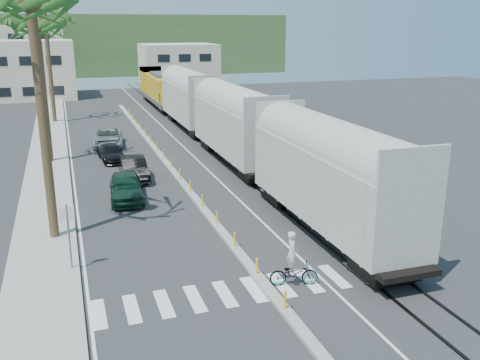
% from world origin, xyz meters
% --- Properties ---
extents(ground, '(140.00, 140.00, 0.00)m').
position_xyz_m(ground, '(0.00, 0.00, 0.00)').
color(ground, '#28282B').
rests_on(ground, ground).
extents(sidewalk, '(3.00, 90.00, 0.15)m').
position_xyz_m(sidewalk, '(-8.50, 25.00, 0.07)').
color(sidewalk, gray).
rests_on(sidewalk, ground).
extents(rails, '(1.56, 100.00, 0.06)m').
position_xyz_m(rails, '(5.00, 28.00, 0.03)').
color(rails, black).
rests_on(rails, ground).
extents(median, '(0.45, 60.00, 0.85)m').
position_xyz_m(median, '(0.00, 19.96, 0.09)').
color(median, gray).
rests_on(median, ground).
extents(crosswalk, '(14.00, 2.20, 0.01)m').
position_xyz_m(crosswalk, '(0.00, -2.00, 0.01)').
color(crosswalk, silver).
rests_on(crosswalk, ground).
extents(lane_markings, '(9.42, 90.00, 0.01)m').
position_xyz_m(lane_markings, '(-2.15, 25.00, 0.00)').
color(lane_markings, silver).
rests_on(lane_markings, ground).
extents(freight_train, '(3.00, 60.94, 5.85)m').
position_xyz_m(freight_train, '(5.00, 23.08, 2.91)').
color(freight_train, '#A3A296').
rests_on(freight_train, ground).
extents(palm_trees, '(3.50, 37.20, 13.75)m').
position_xyz_m(palm_trees, '(-8.10, 22.70, 10.81)').
color(palm_trees, brown).
rests_on(palm_trees, ground).
extents(street_sign, '(0.60, 0.08, 3.00)m').
position_xyz_m(street_sign, '(-7.30, 2.00, 1.97)').
color(street_sign, slate).
rests_on(street_sign, ground).
extents(buildings, '(38.00, 27.00, 10.00)m').
position_xyz_m(buildings, '(-6.41, 71.66, 4.36)').
color(buildings, beige).
rests_on(buildings, ground).
extents(hillside, '(80.00, 20.00, 12.00)m').
position_xyz_m(hillside, '(0.00, 100.00, 6.00)').
color(hillside, '#385628').
rests_on(hillside, ground).
extents(car_lead, '(2.67, 5.07, 1.62)m').
position_xyz_m(car_lead, '(-3.89, 11.02, 0.81)').
color(car_lead, '#103123').
rests_on(car_lead, ground).
extents(car_second, '(1.69, 4.64, 1.52)m').
position_xyz_m(car_second, '(-2.88, 15.43, 0.76)').
color(car_second, black).
rests_on(car_second, ground).
extents(car_third, '(2.38, 4.48, 1.22)m').
position_xyz_m(car_third, '(-3.81, 21.09, 0.61)').
color(car_third, black).
rests_on(car_third, ground).
extents(car_rear, '(3.49, 5.78, 1.47)m').
position_xyz_m(car_rear, '(-3.62, 26.51, 0.74)').
color(car_rear, '#B1B3B6').
rests_on(car_rear, ground).
extents(cyclist, '(1.62, 2.28, 2.33)m').
position_xyz_m(cyclist, '(1.14, -2.15, 0.73)').
color(cyclist, '#9EA0A5').
rests_on(cyclist, ground).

